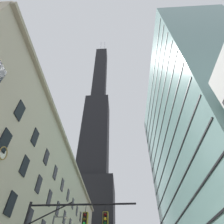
{
  "coord_description": "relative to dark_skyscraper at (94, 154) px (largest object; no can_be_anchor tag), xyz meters",
  "views": [
    {
      "loc": [
        0.34,
        -11.31,
        1.55
      ],
      "look_at": [
        -1.19,
        17.86,
        30.61
      ],
      "focal_mm": 29.78,
      "sensor_mm": 36.0,
      "label": 1
    }
  ],
  "objects": [
    {
      "name": "station_building",
      "position": [
        -1.39,
        -60.58,
        -52.92
      ],
      "size": [
        13.91,
        69.12,
        24.88
      ],
      "color": "#BCAF93",
      "rests_on": "ground"
    },
    {
      "name": "glass_office_midrise",
      "position": [
        35.45,
        -62.22,
        -38.25
      ],
      "size": [
        16.54,
        45.45,
        54.16
      ],
      "color": "gray",
      "rests_on": "ground"
    },
    {
      "name": "dark_skyscraper",
      "position": [
        0.0,
        0.0,
        0.0
      ],
      "size": [
        24.9,
        24.9,
        222.76
      ],
      "color": "black",
      "rests_on": "ground"
    }
  ]
}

